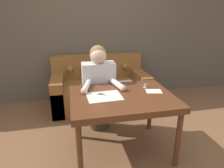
% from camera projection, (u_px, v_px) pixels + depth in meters
% --- Properties ---
extents(ground_plane, '(16.00, 16.00, 0.00)m').
position_uv_depth(ground_plane, '(123.00, 149.00, 2.52)').
color(ground_plane, brown).
extents(wall_back, '(8.00, 0.06, 2.60)m').
position_uv_depth(wall_back, '(99.00, 31.00, 3.74)').
color(wall_back, brown).
rests_on(wall_back, ground_plane).
extents(dining_table, '(1.17, 0.89, 0.74)m').
position_uv_depth(dining_table, '(122.00, 102.00, 2.29)').
color(dining_table, '#562D19').
rests_on(dining_table, ground_plane).
extents(couch, '(1.67, 0.87, 0.89)m').
position_uv_depth(couch, '(100.00, 88.00, 3.66)').
color(couch, brown).
rests_on(couch, ground_plane).
extents(person, '(0.54, 0.63, 1.22)m').
position_uv_depth(person, '(99.00, 88.00, 2.78)').
color(person, '#33281E').
rests_on(person, ground_plane).
extents(pattern_paper_main, '(0.40, 0.31, 0.00)m').
position_uv_depth(pattern_paper_main, '(104.00, 96.00, 2.23)').
color(pattern_paper_main, beige).
rests_on(pattern_paper_main, dining_table).
extents(pattern_paper_offcut, '(0.21, 0.18, 0.00)m').
position_uv_depth(pattern_paper_offcut, '(154.00, 91.00, 2.38)').
color(pattern_paper_offcut, beige).
rests_on(pattern_paper_offcut, dining_table).
extents(scissors, '(0.20, 0.18, 0.01)m').
position_uv_depth(scissors, '(103.00, 95.00, 2.28)').
color(scissors, silver).
rests_on(scissors, dining_table).
extents(thread_spool, '(0.04, 0.04, 0.05)m').
position_uv_depth(thread_spool, '(145.00, 86.00, 2.50)').
color(thread_spool, beige).
rests_on(thread_spool, dining_table).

